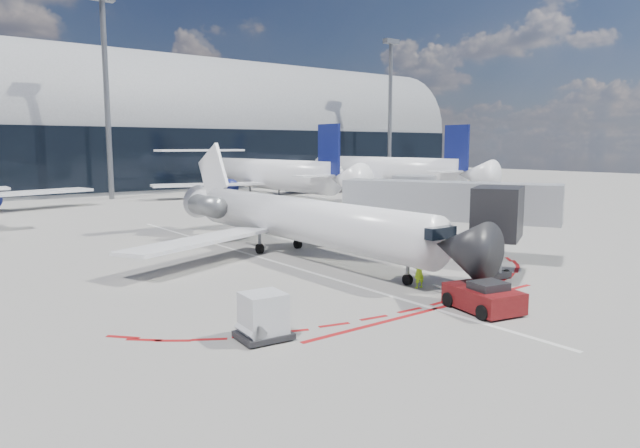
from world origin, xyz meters
TOP-DOWN VIEW (x-y plane):
  - ground at (0.00, 0.00)m, footprint 260.00×260.00m
  - apron_centerline at (0.00, 2.00)m, footprint 0.25×40.00m
  - apron_stop_bar at (0.00, -11.50)m, footprint 14.00×0.25m
  - terminal_building at (0.00, 64.97)m, footprint 150.00×24.15m
  - jet_bridge at (9.79, -3.01)m, footprint 10.03×15.20m
  - light_mast_centre at (5.00, 48.00)m, footprint 0.70×0.70m
  - light_mast_east at (55.00, 48.00)m, footprint 0.70×0.70m
  - regional_jet at (2.15, 2.57)m, footprint 23.13×28.52m
  - pushback_tug at (1.47, -12.89)m, footprint 2.67×5.12m
  - ramp_worker at (2.15, -8.57)m, footprint 0.62×0.41m
  - uld_container at (-7.85, -10.34)m, footprint 1.96×1.71m
  - bg_airliner_2 at (23.91, 41.85)m, footprint 36.55×38.70m
  - bg_airliner_3 at (43.42, 39.14)m, footprint 37.44×39.65m

SIDE VIEW (x-z plane):
  - ground at x=0.00m, z-range 0.00..0.00m
  - apron_centerline at x=0.00m, z-range 0.00..0.01m
  - apron_stop_bar at x=0.00m, z-range 0.00..0.01m
  - pushback_tug at x=1.47m, z-range -0.08..1.23m
  - uld_container at x=-7.85m, z-range -0.01..1.71m
  - ramp_worker at x=2.15m, z-range 0.00..1.71m
  - regional_jet at x=2.15m, z-range -1.19..5.96m
  - jet_bridge at x=9.79m, z-range 0.56..5.46m
  - bg_airliner_2 at x=23.91m, z-range 0.00..11.83m
  - bg_airliner_3 at x=43.42m, z-range 0.00..12.11m
  - terminal_building at x=0.00m, z-range -3.48..20.52m
  - light_mast_centre at x=5.00m, z-range 0.00..25.00m
  - light_mast_east at x=55.00m, z-range 0.00..25.00m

